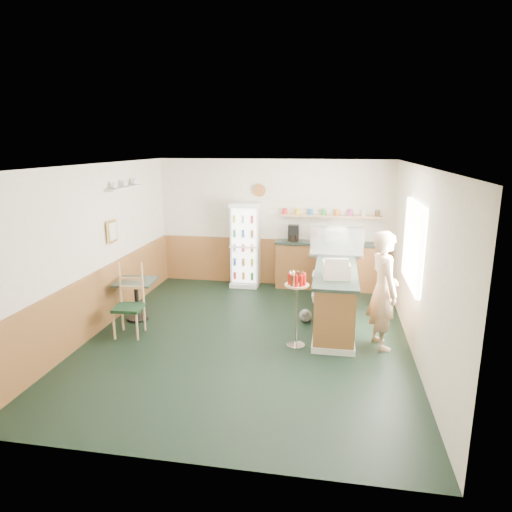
% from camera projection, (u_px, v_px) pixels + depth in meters
% --- Properties ---
extents(ground, '(6.00, 6.00, 0.00)m').
position_uv_depth(ground, '(247.00, 337.00, 7.27)').
color(ground, black).
rests_on(ground, ground).
extents(room_envelope, '(5.04, 6.02, 2.72)m').
position_uv_depth(room_envelope, '(242.00, 235.00, 7.64)').
color(room_envelope, beige).
rests_on(room_envelope, ground).
extents(service_counter, '(0.68, 3.01, 1.01)m').
position_uv_depth(service_counter, '(335.00, 294.00, 7.96)').
color(service_counter, '#985F31').
rests_on(service_counter, ground).
extents(back_counter, '(2.24, 0.42, 1.69)m').
position_uv_depth(back_counter, '(328.00, 264.00, 9.62)').
color(back_counter, '#985F31').
rests_on(back_counter, ground).
extents(drinks_fridge, '(0.59, 0.52, 1.80)m').
position_uv_depth(drinks_fridge, '(245.00, 245.00, 9.77)').
color(drinks_fridge, white).
rests_on(drinks_fridge, ground).
extents(display_case, '(0.96, 0.50, 0.54)m').
position_uv_depth(display_case, '(337.00, 241.00, 8.33)').
color(display_case, silver).
rests_on(display_case, service_counter).
extents(cash_register, '(0.44, 0.45, 0.23)m').
position_uv_depth(cash_register, '(336.00, 270.00, 6.99)').
color(cash_register, beige).
rests_on(cash_register, service_counter).
extents(shopkeeper, '(0.58, 0.69, 1.79)m').
position_uv_depth(shopkeeper, '(383.00, 290.00, 6.75)').
color(shopkeeper, tan).
rests_on(shopkeeper, ground).
extents(condiment_stand, '(0.37, 0.37, 1.15)m').
position_uv_depth(condiment_stand, '(297.00, 297.00, 6.78)').
color(condiment_stand, silver).
rests_on(condiment_stand, ground).
extents(newspaper_rack, '(0.09, 0.45, 0.53)m').
position_uv_depth(newspaper_rack, '(315.00, 287.00, 8.23)').
color(newspaper_rack, black).
rests_on(newspaper_rack, ground).
extents(cafe_table, '(0.71, 0.71, 0.71)m').
position_uv_depth(cafe_table, '(136.00, 292.00, 7.91)').
color(cafe_table, black).
rests_on(cafe_table, ground).
extents(cafe_chair, '(0.47, 0.47, 1.16)m').
position_uv_depth(cafe_chair, '(131.00, 297.00, 7.32)').
color(cafe_chair, black).
rests_on(cafe_chair, ground).
extents(dog_doorstop, '(0.22, 0.28, 0.26)m').
position_uv_depth(dog_doorstop, '(305.00, 315.00, 7.88)').
color(dog_doorstop, gray).
rests_on(dog_doorstop, ground).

